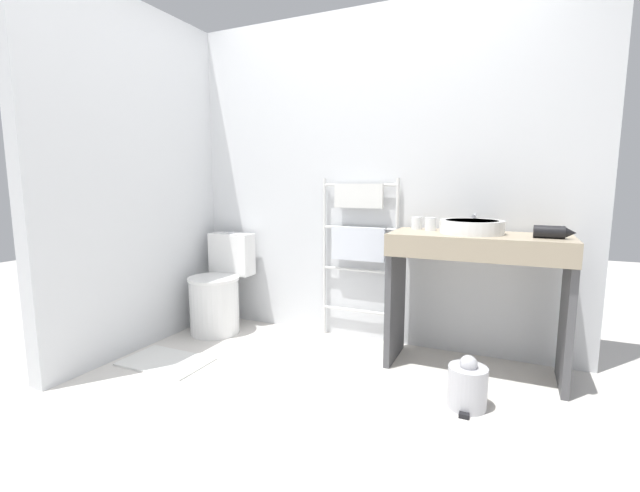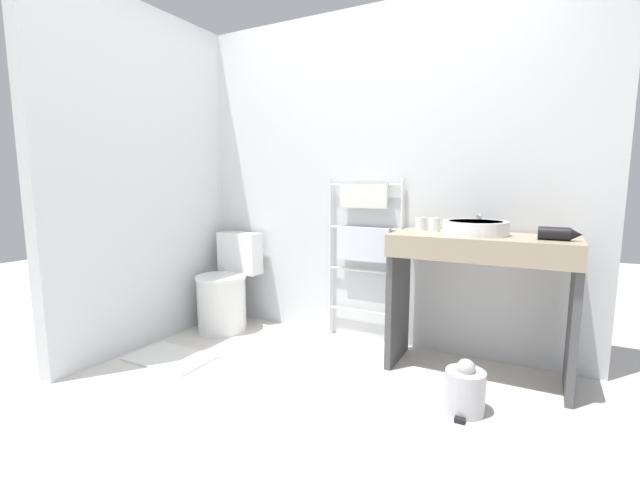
{
  "view_description": "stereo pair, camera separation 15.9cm",
  "coord_description": "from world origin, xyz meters",
  "px_view_note": "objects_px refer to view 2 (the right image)",
  "views": [
    {
      "loc": [
        0.98,
        -1.74,
        1.17
      ],
      "look_at": [
        -0.07,
        0.59,
        0.8
      ],
      "focal_mm": 24.0,
      "sensor_mm": 36.0,
      "label": 1
    },
    {
      "loc": [
        1.12,
        -1.67,
        1.17
      ],
      "look_at": [
        -0.07,
        0.59,
        0.8
      ],
      "focal_mm": 24.0,
      "sensor_mm": 36.0,
      "label": 2
    }
  ],
  "objects_px": {
    "trash_bin": "(465,390)",
    "cup_near_edge": "(434,225)",
    "toilet": "(226,291)",
    "towel_radiator": "(363,234)",
    "hair_dryer": "(556,233)",
    "sink_basin": "(475,227)",
    "cup_near_wall": "(421,224)"
  },
  "relations": [
    {
      "from": "hair_dryer",
      "to": "trash_bin",
      "type": "distance_m",
      "value": 0.97
    },
    {
      "from": "hair_dryer",
      "to": "toilet",
      "type": "bearing_deg",
      "value": -179.93
    },
    {
      "from": "towel_radiator",
      "to": "trash_bin",
      "type": "distance_m",
      "value": 1.31
    },
    {
      "from": "cup_near_edge",
      "to": "trash_bin",
      "type": "bearing_deg",
      "value": -60.46
    },
    {
      "from": "towel_radiator",
      "to": "sink_basin",
      "type": "xyz_separation_m",
      "value": [
        0.8,
        -0.2,
        0.11
      ]
    },
    {
      "from": "toilet",
      "to": "cup_near_wall",
      "type": "relative_size",
      "value": 9.57
    },
    {
      "from": "toilet",
      "to": "trash_bin",
      "type": "xyz_separation_m",
      "value": [
        1.94,
        -0.44,
        -0.19
      ]
    },
    {
      "from": "hair_dryer",
      "to": "cup_near_edge",
      "type": "bearing_deg",
      "value": 170.04
    },
    {
      "from": "hair_dryer",
      "to": "trash_bin",
      "type": "xyz_separation_m",
      "value": [
        -0.36,
        -0.44,
        -0.78
      ]
    },
    {
      "from": "cup_near_edge",
      "to": "trash_bin",
      "type": "height_order",
      "value": "cup_near_edge"
    },
    {
      "from": "sink_basin",
      "to": "cup_near_edge",
      "type": "distance_m",
      "value": 0.26
    },
    {
      "from": "toilet",
      "to": "trash_bin",
      "type": "relative_size",
      "value": 2.73
    },
    {
      "from": "sink_basin",
      "to": "towel_radiator",
      "type": "bearing_deg",
      "value": 165.78
    },
    {
      "from": "toilet",
      "to": "trash_bin",
      "type": "distance_m",
      "value": 2.0
    },
    {
      "from": "sink_basin",
      "to": "trash_bin",
      "type": "distance_m",
      "value": 0.94
    },
    {
      "from": "towel_radiator",
      "to": "sink_basin",
      "type": "distance_m",
      "value": 0.83
    },
    {
      "from": "cup_near_wall",
      "to": "hair_dryer",
      "type": "bearing_deg",
      "value": -12.6
    },
    {
      "from": "cup_near_edge",
      "to": "trash_bin",
      "type": "distance_m",
      "value": 1.02
    },
    {
      "from": "sink_basin",
      "to": "hair_dryer",
      "type": "xyz_separation_m",
      "value": [
        0.43,
        -0.06,
        -0.01
      ]
    },
    {
      "from": "towel_radiator",
      "to": "cup_near_edge",
      "type": "height_order",
      "value": "towel_radiator"
    },
    {
      "from": "sink_basin",
      "to": "trash_bin",
      "type": "height_order",
      "value": "sink_basin"
    },
    {
      "from": "trash_bin",
      "to": "cup_near_edge",
      "type": "bearing_deg",
      "value": 119.54
    },
    {
      "from": "toilet",
      "to": "hair_dryer",
      "type": "distance_m",
      "value": 2.38
    },
    {
      "from": "hair_dryer",
      "to": "trash_bin",
      "type": "bearing_deg",
      "value": -129.48
    },
    {
      "from": "cup_near_edge",
      "to": "hair_dryer",
      "type": "height_order",
      "value": "cup_near_edge"
    },
    {
      "from": "towel_radiator",
      "to": "hair_dryer",
      "type": "distance_m",
      "value": 1.26
    },
    {
      "from": "toilet",
      "to": "towel_radiator",
      "type": "height_order",
      "value": "towel_radiator"
    },
    {
      "from": "cup_near_wall",
      "to": "trash_bin",
      "type": "xyz_separation_m",
      "value": [
        0.42,
        -0.62,
        -0.79
      ]
    },
    {
      "from": "towel_radiator",
      "to": "sink_basin",
      "type": "height_order",
      "value": "towel_radiator"
    },
    {
      "from": "towel_radiator",
      "to": "trash_bin",
      "type": "xyz_separation_m",
      "value": [
        0.86,
        -0.71,
        -0.68
      ]
    },
    {
      "from": "toilet",
      "to": "towel_radiator",
      "type": "relative_size",
      "value": 0.64
    },
    {
      "from": "cup_near_wall",
      "to": "sink_basin",
      "type": "bearing_deg",
      "value": -17.82
    }
  ]
}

